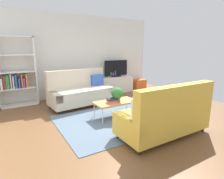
# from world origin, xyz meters

# --- Properties ---
(ground_plane) EXTENTS (7.68, 7.68, 0.00)m
(ground_plane) POSITION_xyz_m (0.00, 0.00, 0.00)
(ground_plane) COLOR brown
(wall_far) EXTENTS (6.40, 0.12, 2.90)m
(wall_far) POSITION_xyz_m (0.00, 2.80, 1.45)
(wall_far) COLOR white
(wall_far) RESTS_ON ground_plane
(area_rug) EXTENTS (2.90, 2.20, 0.01)m
(area_rug) POSITION_xyz_m (0.11, -0.07, 0.01)
(area_rug) COLOR slate
(area_rug) RESTS_ON ground_plane
(couch_beige) EXTENTS (1.98, 1.04, 1.10)m
(couch_beige) POSITION_xyz_m (-0.23, 1.55, 0.44)
(couch_beige) COLOR beige
(couch_beige) RESTS_ON ground_plane
(couch_green) EXTENTS (1.90, 0.85, 1.10)m
(couch_green) POSITION_xyz_m (0.44, -1.30, 0.45)
(couch_green) COLOR gold
(couch_green) RESTS_ON ground_plane
(coffee_table) EXTENTS (1.10, 0.56, 0.42)m
(coffee_table) POSITION_xyz_m (0.16, 0.13, 0.39)
(coffee_table) COLOR #B7844C
(coffee_table) RESTS_ON ground_plane
(tv_console) EXTENTS (1.40, 0.44, 0.64)m
(tv_console) POSITION_xyz_m (1.61, 2.46, 0.32)
(tv_console) COLOR silver
(tv_console) RESTS_ON ground_plane
(tv) EXTENTS (1.00, 0.20, 0.64)m
(tv) POSITION_xyz_m (1.61, 2.44, 0.95)
(tv) COLOR black
(tv) RESTS_ON tv_console
(bookshelf) EXTENTS (1.10, 0.36, 2.10)m
(bookshelf) POSITION_xyz_m (-1.92, 2.48, 0.97)
(bookshelf) COLOR white
(bookshelf) RESTS_ON ground_plane
(storage_trunk) EXTENTS (0.52, 0.40, 0.44)m
(storage_trunk) POSITION_xyz_m (2.71, 2.36, 0.22)
(storage_trunk) COLOR orange
(storage_trunk) RESTS_ON ground_plane
(potted_plant) EXTENTS (0.29, 0.29, 0.37)m
(potted_plant) POSITION_xyz_m (0.17, 0.06, 0.63)
(potted_plant) COLOR brown
(potted_plant) RESTS_ON coffee_table
(table_book_0) EXTENTS (0.26, 0.21, 0.04)m
(table_book_0) POSITION_xyz_m (0.02, 0.06, 0.44)
(table_book_0) COLOR orange
(table_book_0) RESTS_ON coffee_table
(table_book_1) EXTENTS (0.26, 0.20, 0.04)m
(table_book_1) POSITION_xyz_m (0.02, 0.06, 0.47)
(table_book_1) COLOR purple
(table_book_1) RESTS_ON table_book_0
(table_book_2) EXTENTS (0.26, 0.21, 0.04)m
(table_book_2) POSITION_xyz_m (0.02, 0.06, 0.51)
(table_book_2) COLOR #262626
(table_book_2) RESTS_ON table_book_1
(vase_0) EXTENTS (0.10, 0.10, 0.18)m
(vase_0) POSITION_xyz_m (1.03, 2.51, 0.73)
(vase_0) COLOR #33B29E
(vase_0) RESTS_ON tv_console
(vase_1) EXTENTS (0.12, 0.12, 0.17)m
(vase_1) POSITION_xyz_m (1.18, 2.51, 0.72)
(vase_1) COLOR #33B29E
(vase_1) RESTS_ON tv_console
(bottle_0) EXTENTS (0.04, 0.04, 0.19)m
(bottle_0) POSITION_xyz_m (1.36, 2.42, 0.74)
(bottle_0) COLOR #3F8C4C
(bottle_0) RESTS_ON tv_console
(bottle_1) EXTENTS (0.05, 0.05, 0.17)m
(bottle_1) POSITION_xyz_m (1.46, 2.42, 0.72)
(bottle_1) COLOR purple
(bottle_1) RESTS_ON tv_console
(bottle_2) EXTENTS (0.05, 0.05, 0.24)m
(bottle_2) POSITION_xyz_m (1.56, 2.42, 0.76)
(bottle_2) COLOR #3359B2
(bottle_2) RESTS_ON tv_console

